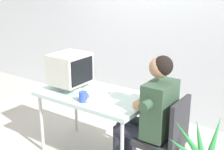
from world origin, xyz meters
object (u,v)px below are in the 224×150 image
object	(u,v)px
person_seated	(149,113)
keyboard	(96,94)
desk_mug	(83,97)
desk	(95,98)
office_chair	(166,136)
crt_monitor	(70,69)

from	to	relation	value
person_seated	keyboard	bearing A→B (deg)	-177.89
person_seated	desk_mug	xyz separation A→B (m)	(-0.62, -0.23, 0.10)
desk	keyboard	xyz separation A→B (m)	(0.04, -0.03, 0.07)
desk	keyboard	world-z (taller)	keyboard
keyboard	desk_mug	xyz separation A→B (m)	(0.00, -0.21, 0.04)
keyboard	desk_mug	bearing A→B (deg)	-88.85
desk_mug	person_seated	bearing A→B (deg)	20.41
keyboard	desk_mug	size ratio (longest dim) A/B	4.42
desk	keyboard	bearing A→B (deg)	-35.73
person_seated	office_chair	bearing A→B (deg)	0.00
keyboard	desk	bearing A→B (deg)	144.27
desk	crt_monitor	size ratio (longest dim) A/B	3.01
desk_mug	desk	bearing A→B (deg)	99.88
office_chair	desk_mug	size ratio (longest dim) A/B	8.68
person_seated	desk_mug	size ratio (longest dim) A/B	12.34
office_chair	person_seated	distance (m)	0.26
keyboard	office_chair	distance (m)	0.85
office_chair	person_seated	xyz separation A→B (m)	(-0.19, -0.00, 0.18)
crt_monitor	person_seated	world-z (taller)	person_seated
keyboard	crt_monitor	bearing A→B (deg)	177.96
desk	person_seated	distance (m)	0.66
desk	desk_mug	bearing A→B (deg)	-80.12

